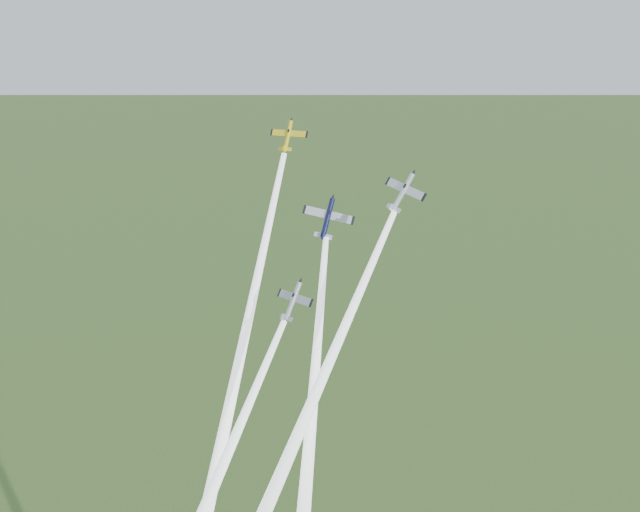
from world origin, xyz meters
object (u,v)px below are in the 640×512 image
Objects in this scene: plane_yellow at (288,136)px; plane_silver_right at (403,192)px; plane_silver_low at (293,301)px; plane_navy at (328,218)px.

plane_yellow is 0.86× the size of plane_silver_right.
plane_silver_low is at bearing -115.26° from plane_silver_right.
plane_yellow reaches higher than plane_navy.
plane_silver_right is at bearing -23.06° from plane_yellow.
plane_yellow is 16.43m from plane_navy.
plane_silver_low is (-12.49, -11.57, -15.54)m from plane_silver_right.
plane_yellow is 30.30m from plane_silver_low.
plane_navy is 1.11× the size of plane_silver_low.
plane_silver_right is 23.05m from plane_silver_low.
plane_silver_right is (13.35, -1.74, 6.25)m from plane_navy.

